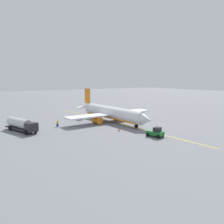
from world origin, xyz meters
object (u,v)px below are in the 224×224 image
(safety_cone_nose, at_px, (119,130))
(safety_cone_wingtip, at_px, (158,128))
(airplane, at_px, (111,113))
(pushback_tug, at_px, (156,132))
(fuel_tanker, at_px, (21,124))
(refueling_worker, at_px, (57,124))

(safety_cone_nose, distance_m, safety_cone_wingtip, 10.07)
(airplane, bearing_deg, safety_cone_nose, -24.58)
(pushback_tug, bearing_deg, safety_cone_nose, -158.29)
(safety_cone_nose, bearing_deg, safety_cone_wingtip, 66.43)
(fuel_tanker, distance_m, pushback_tug, 32.45)
(airplane, bearing_deg, fuel_tanker, -93.45)
(safety_cone_nose, xyz_separation_m, safety_cone_wingtip, (4.03, 9.23, 0.00))
(airplane, height_order, safety_cone_wingtip, airplane)
(fuel_tanker, distance_m, refueling_worker, 9.44)
(airplane, bearing_deg, pushback_tug, -4.81)
(fuel_tanker, xyz_separation_m, safety_cone_nose, (13.16, 20.11, -1.42))
(pushback_tug, distance_m, safety_cone_wingtip, 7.56)
(fuel_tanker, distance_m, safety_cone_nose, 24.07)
(fuel_tanker, bearing_deg, safety_cone_wingtip, 59.63)
(safety_cone_wingtip, bearing_deg, airplane, -165.99)
(fuel_tanker, height_order, safety_cone_nose, fuel_tanker)
(airplane, height_order, refueling_worker, airplane)
(fuel_tanker, bearing_deg, airplane, 86.55)
(fuel_tanker, height_order, refueling_worker, fuel_tanker)
(pushback_tug, relative_size, safety_cone_wingtip, 6.22)
(fuel_tanker, xyz_separation_m, pushback_tug, (22.17, 23.69, -0.73))
(fuel_tanker, relative_size, pushback_tug, 2.86)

